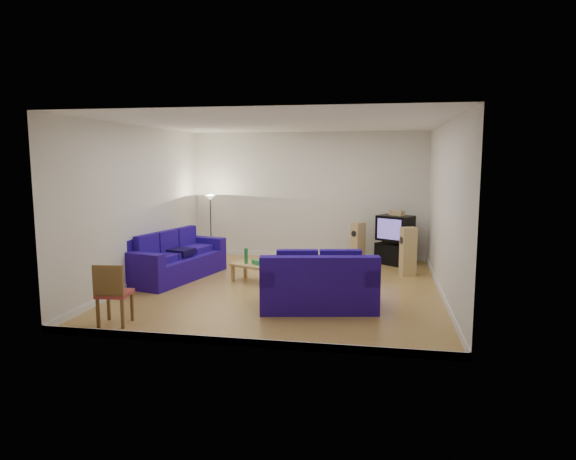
% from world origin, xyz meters
% --- Properties ---
extents(room, '(6.01, 6.51, 3.21)m').
position_xyz_m(room, '(0.00, 0.00, 1.54)').
color(room, olive).
rests_on(room, ground).
extents(sofa_three_seat, '(1.62, 2.64, 0.95)m').
position_xyz_m(sofa_three_seat, '(-2.52, 0.42, 0.35)').
color(sofa_three_seat, '#170465').
rests_on(sofa_three_seat, ground).
extents(sofa_loveseat, '(2.11, 1.43, 0.97)m').
position_xyz_m(sofa_loveseat, '(0.82, -1.28, 0.37)').
color(sofa_loveseat, '#170465').
rests_on(sofa_loveseat, ground).
extents(coffee_table, '(1.16, 0.89, 0.38)m').
position_xyz_m(coffee_table, '(-0.64, 0.34, 0.33)').
color(coffee_table, tan).
rests_on(coffee_table, ground).
extents(bottle, '(0.10, 0.10, 0.32)m').
position_xyz_m(bottle, '(-0.88, 0.37, 0.54)').
color(bottle, '#197233').
rests_on(bottle, coffee_table).
extents(tissue_box, '(0.26, 0.24, 0.09)m').
position_xyz_m(tissue_box, '(-0.63, 0.32, 0.42)').
color(tissue_box, green).
rests_on(tissue_box, coffee_table).
extents(red_canister, '(0.14, 0.14, 0.14)m').
position_xyz_m(red_canister, '(-0.42, 0.41, 0.45)').
color(red_canister, red).
rests_on(red_canister, coffee_table).
extents(remote, '(0.14, 0.13, 0.02)m').
position_xyz_m(remote, '(-0.26, 0.27, 0.39)').
color(remote, black).
rests_on(remote, coffee_table).
extents(tv_stand, '(0.92, 0.87, 0.50)m').
position_xyz_m(tv_stand, '(2.17, 2.70, 0.25)').
color(tv_stand, black).
rests_on(tv_stand, ground).
extents(av_receiver, '(0.47, 0.42, 0.09)m').
position_xyz_m(av_receiver, '(2.12, 2.71, 0.55)').
color(av_receiver, black).
rests_on(av_receiver, tv_stand).
extents(television, '(0.95, 0.88, 0.60)m').
position_xyz_m(television, '(2.19, 2.66, 0.89)').
color(television, black).
rests_on(television, av_receiver).
extents(centre_speaker, '(0.38, 0.36, 0.13)m').
position_xyz_m(centre_speaker, '(2.22, 2.69, 1.25)').
color(centre_speaker, tan).
rests_on(centre_speaker, television).
extents(speaker_left, '(0.37, 0.37, 1.00)m').
position_xyz_m(speaker_left, '(1.32, 2.70, 0.50)').
color(speaker_left, tan).
rests_on(speaker_left, ground).
extents(speaker_right, '(0.38, 0.34, 1.06)m').
position_xyz_m(speaker_right, '(2.45, 1.55, 0.53)').
color(speaker_right, tan).
rests_on(speaker_right, ground).
extents(floor_lamp, '(0.28, 0.28, 1.62)m').
position_xyz_m(floor_lamp, '(-2.37, 2.54, 1.34)').
color(floor_lamp, black).
rests_on(floor_lamp, ground).
extents(dining_chair, '(0.51, 0.51, 0.97)m').
position_xyz_m(dining_chair, '(-2.15, -2.73, 0.54)').
color(dining_chair, brown).
rests_on(dining_chair, ground).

